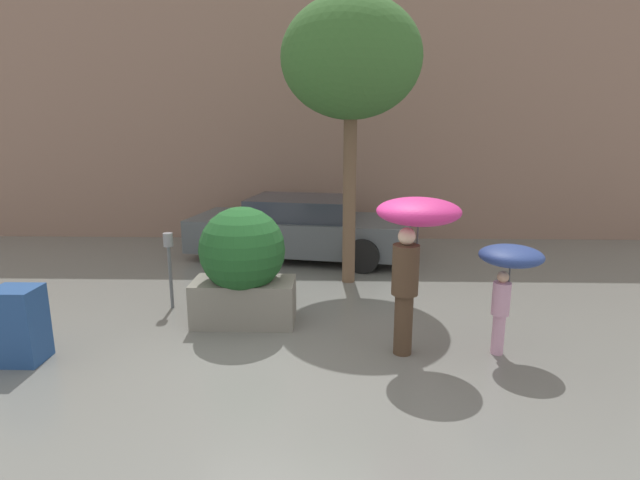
{
  "coord_description": "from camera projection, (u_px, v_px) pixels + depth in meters",
  "views": [
    {
      "loc": [
        0.6,
        -5.58,
        2.71
      ],
      "look_at": [
        0.42,
        1.6,
        1.05
      ],
      "focal_mm": 28.0,
      "sensor_mm": 36.0,
      "label": 1
    }
  ],
  "objects": [
    {
      "name": "ground_plane",
      "position": [
        282.0,
        354.0,
        6.06
      ],
      "size": [
        40.0,
        40.0,
        0.0
      ],
      "primitive_type": "plane",
      "color": "slate"
    },
    {
      "name": "person_adult",
      "position": [
        415.0,
        231.0,
        5.77
      ],
      "size": [
        0.97,
        0.97,
        1.9
      ],
      "rotation": [
        0.0,
        0.0,
        0.38
      ],
      "color": "#473323",
      "rests_on": "ground"
    },
    {
      "name": "building_facade",
      "position": [
        308.0,
        112.0,
        11.71
      ],
      "size": [
        18.0,
        0.3,
        6.0
      ],
      "color": "#8C6B5B",
      "rests_on": "ground"
    },
    {
      "name": "person_child",
      "position": [
        509.0,
        266.0,
        5.85
      ],
      "size": [
        0.74,
        0.74,
        1.34
      ],
      "rotation": [
        0.0,
        0.0,
        0.42
      ],
      "color": "#D199B7",
      "rests_on": "ground"
    },
    {
      "name": "planter_box",
      "position": [
        243.0,
        264.0,
        6.81
      ],
      "size": [
        1.4,
        1.17,
        1.64
      ],
      "color": "gray",
      "rests_on": "ground"
    },
    {
      "name": "newspaper_box",
      "position": [
        19.0,
        325.0,
        5.76
      ],
      "size": [
        0.5,
        0.44,
        0.9
      ],
      "color": "navy",
      "rests_on": "ground"
    },
    {
      "name": "parked_car_near",
      "position": [
        301.0,
        229.0,
        10.38
      ],
      "size": [
        4.74,
        2.57,
        1.26
      ],
      "rotation": [
        0.0,
        0.0,
        1.4
      ],
      "color": "#4C5156",
      "rests_on": "ground"
    },
    {
      "name": "parking_meter",
      "position": [
        169.0,
        254.0,
        7.4
      ],
      "size": [
        0.14,
        0.14,
        1.16
      ],
      "color": "#595B60",
      "rests_on": "ground"
    },
    {
      "name": "street_tree",
      "position": [
        351.0,
        60.0,
        8.02
      ],
      "size": [
        2.28,
        2.28,
        4.73
      ],
      "color": "brown",
      "rests_on": "ground"
    }
  ]
}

